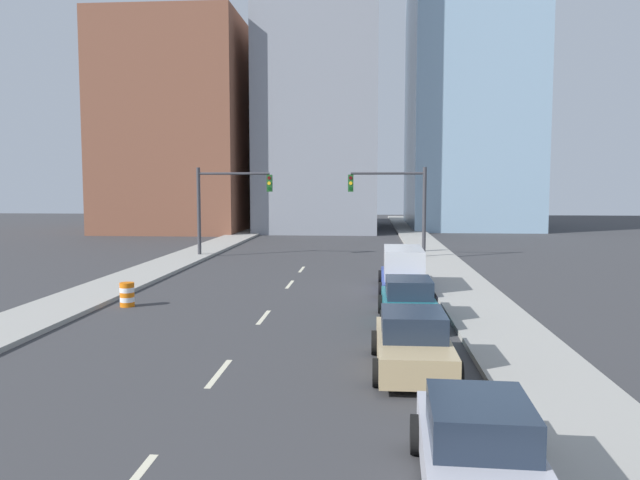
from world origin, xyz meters
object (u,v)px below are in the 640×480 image
object	(u,v)px
traffic_barrel	(127,295)
traffic_signal_right	(401,199)
sedan_silver	(479,451)
sedan_tan	(413,343)
sedan_teal	(409,302)
traffic_signal_left	(221,198)
box_truck_blue	(403,270)

from	to	relation	value
traffic_barrel	traffic_signal_right	bearing A→B (deg)	55.84
traffic_barrel	sedan_silver	xyz separation A→B (m)	(11.16, -14.07, 0.21)
traffic_barrel	sedan_tan	xyz separation A→B (m)	(10.60, -7.63, 0.23)
traffic_barrel	sedan_teal	bearing A→B (deg)	-10.00
traffic_barrel	traffic_signal_left	bearing A→B (deg)	90.90
traffic_barrel	sedan_tan	size ratio (longest dim) A/B	0.21
box_truck_blue	sedan_teal	bearing A→B (deg)	-90.60
sedan_tan	sedan_teal	world-z (taller)	sedan_tan
traffic_signal_right	sedan_tan	world-z (taller)	traffic_signal_right
traffic_barrel	sedan_tan	bearing A→B (deg)	-35.74
traffic_barrel	sedan_silver	distance (m)	17.96
box_truck_blue	traffic_signal_right	bearing A→B (deg)	88.55
traffic_barrel	sedan_silver	world-z (taller)	sedan_silver
sedan_silver	sedan_tan	bearing A→B (deg)	97.26
traffic_signal_left	box_truck_blue	size ratio (longest dim) A/B	0.98
traffic_signal_left	sedan_teal	distance (m)	22.13
sedan_silver	box_truck_blue	distance (m)	18.66
sedan_teal	sedan_silver	bearing A→B (deg)	-88.85
box_truck_blue	sedan_silver	bearing A→B (deg)	-88.70
sedan_tan	sedan_silver	bearing A→B (deg)	-85.29
sedan_silver	box_truck_blue	xyz separation A→B (m)	(-0.15, 18.66, 0.24)
traffic_signal_left	traffic_signal_right	distance (m)	11.77
sedan_silver	traffic_signal_right	bearing A→B (deg)	91.65
traffic_signal_left	traffic_signal_right	xyz separation A→B (m)	(11.77, 0.00, 0.00)
sedan_silver	box_truck_blue	bearing A→B (deg)	92.75
traffic_signal_left	sedan_tan	xyz separation A→B (m)	(10.86, -24.58, -3.19)
sedan_tan	sedan_teal	distance (m)	5.72
sedan_tan	traffic_signal_right	bearing A→B (deg)	87.62
box_truck_blue	traffic_signal_left	bearing A→B (deg)	133.19
traffic_signal_right	sedan_tan	bearing A→B (deg)	-92.12
box_truck_blue	traffic_barrel	bearing A→B (deg)	-156.56
traffic_signal_left	traffic_barrel	size ratio (longest dim) A/B	6.22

